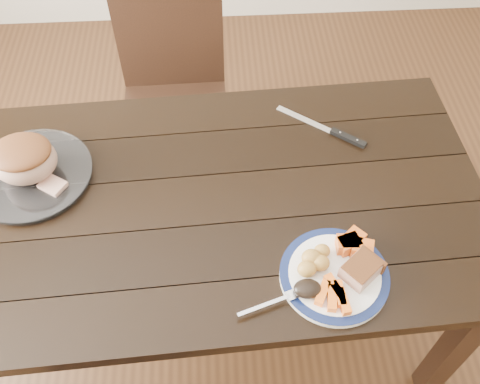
{
  "coord_description": "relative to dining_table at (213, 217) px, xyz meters",
  "views": [
    {
      "loc": [
        0.03,
        -0.93,
        1.99
      ],
      "look_at": [
        0.08,
        -0.02,
        0.8
      ],
      "focal_mm": 40.0,
      "sensor_mm": 36.0,
      "label": 1
    }
  ],
  "objects": [
    {
      "name": "carving_knife",
      "position": [
        0.4,
        0.23,
        0.1
      ],
      "size": [
        0.27,
        0.21,
        0.01
      ],
      "rotation": [
        0.0,
        0.0,
        -0.65
      ],
      "color": "silver",
      "rests_on": "dining_table"
    },
    {
      "name": "pork_slice",
      "position": [
        0.37,
        -0.28,
        0.13
      ],
      "size": [
        0.12,
        0.12,
        0.04
      ],
      "primitive_type": "cube",
      "rotation": [
        0.0,
        0.0,
        0.7
      ],
      "color": "tan",
      "rests_on": "dinner_plate"
    },
    {
      "name": "ground",
      "position": [
        0.0,
        0.0,
        -0.66
      ],
      "size": [
        4.0,
        4.0,
        0.0
      ],
      "primitive_type": "plane",
      "color": "#472B16",
      "rests_on": "ground"
    },
    {
      "name": "chair_far",
      "position": [
        -0.14,
        0.74,
        -0.13
      ],
      "size": [
        0.43,
        0.44,
        0.93
      ],
      "rotation": [
        0.0,
        0.0,
        3.17
      ],
      "color": "black",
      "rests_on": "ground"
    },
    {
      "name": "cut_slice",
      "position": [
        -0.46,
        0.06,
        0.12
      ],
      "size": [
        0.09,
        0.08,
        0.02
      ],
      "primitive_type": "cube",
      "rotation": [
        0.0,
        0.0,
        -0.58
      ],
      "color": "tan",
      "rests_on": "serving_platter"
    },
    {
      "name": "roast_joint",
      "position": [
        -0.53,
        0.11,
        0.17
      ],
      "size": [
        0.19,
        0.16,
        0.12
      ],
      "primitive_type": "ellipsoid",
      "color": "tan",
      "rests_on": "serving_platter"
    },
    {
      "name": "fork",
      "position": [
        0.15,
        -0.34,
        0.11
      ],
      "size": [
        0.17,
        0.07,
        0.0
      ],
      "rotation": [
        0.0,
        0.0,
        0.32
      ],
      "color": "silver",
      "rests_on": "dinner_plate"
    },
    {
      "name": "roasted_potatoes",
      "position": [
        0.26,
        -0.25,
        0.13
      ],
      "size": [
        0.09,
        0.09,
        0.04
      ],
      "color": "gold",
      "rests_on": "dinner_plate"
    },
    {
      "name": "dinner_plate",
      "position": [
        0.31,
        -0.28,
        0.1
      ],
      "size": [
        0.28,
        0.28,
        0.02
      ],
      "primitive_type": "cylinder",
      "color": "white",
      "rests_on": "dining_table"
    },
    {
      "name": "dining_table",
      "position": [
        0.0,
        0.0,
        0.0
      ],
      "size": [
        1.64,
        0.97,
        0.75
      ],
      "rotation": [
        0.0,
        0.0,
        0.05
      ],
      "color": "black",
      "rests_on": "ground"
    },
    {
      "name": "pumpkin_wedges",
      "position": [
        0.37,
        -0.2,
        0.13
      ],
      "size": [
        0.1,
        0.09,
        0.04
      ],
      "color": "orange",
      "rests_on": "dinner_plate"
    },
    {
      "name": "dark_mushroom",
      "position": [
        0.23,
        -0.32,
        0.13
      ],
      "size": [
        0.07,
        0.05,
        0.03
      ],
      "primitive_type": "ellipsoid",
      "color": "black",
      "rests_on": "dinner_plate"
    },
    {
      "name": "serving_platter",
      "position": [
        -0.53,
        0.11,
        0.1
      ],
      "size": [
        0.35,
        0.35,
        0.02
      ],
      "primitive_type": "cylinder",
      "color": "white",
      "rests_on": "dining_table"
    },
    {
      "name": "carrot_batons",
      "position": [
        0.3,
        -0.34,
        0.12
      ],
      "size": [
        0.09,
        0.11,
        0.02
      ],
      "color": "orange",
      "rests_on": "dinner_plate"
    },
    {
      "name": "plate_rim",
      "position": [
        0.31,
        -0.28,
        0.11
      ],
      "size": [
        0.28,
        0.28,
        0.02
      ],
      "primitive_type": "torus",
      "color": "#0C1740",
      "rests_on": "dinner_plate"
    }
  ]
}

